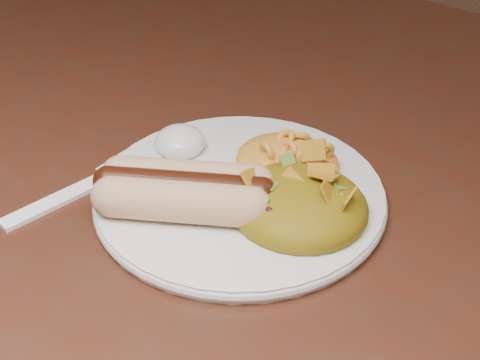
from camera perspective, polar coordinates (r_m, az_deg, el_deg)
The scene contains 7 objects.
table at distance 0.64m, azimuth 7.46°, elevation -9.69°, with size 1.60×0.90×0.75m.
plate at distance 0.58m, azimuth 0.00°, elevation -1.27°, with size 0.23×0.23×0.01m, color white.
hotdog at distance 0.56m, azimuth -4.36°, elevation -0.75°, with size 0.11×0.11×0.03m.
mac_and_cheese at distance 0.60m, azimuth 3.74°, elevation 2.45°, with size 0.09×0.08×0.03m, color #FF9E3B.
sour_cream at distance 0.62m, azimuth -4.70°, elevation 3.37°, with size 0.04×0.04×0.03m, color white.
taco_salad at distance 0.55m, azimuth 4.62°, elevation -1.10°, with size 0.11×0.10×0.05m.
fork at distance 0.61m, azimuth -13.90°, elevation -1.49°, with size 0.02×0.12×0.00m, color white.
Camera 1 is at (0.20, -0.41, 1.11)m, focal length 55.00 mm.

